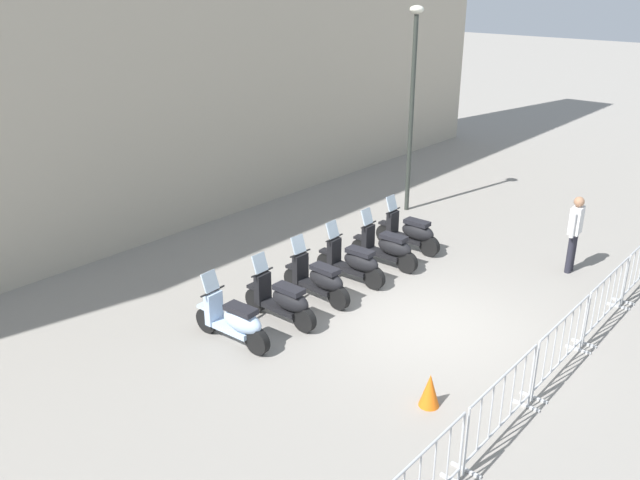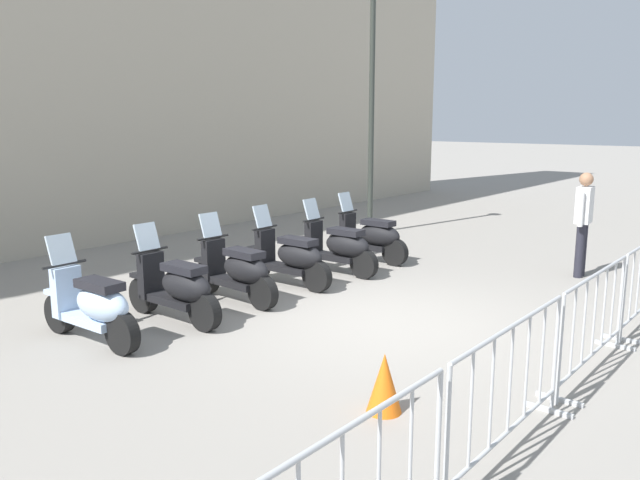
{
  "view_description": "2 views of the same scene",
  "coord_description": "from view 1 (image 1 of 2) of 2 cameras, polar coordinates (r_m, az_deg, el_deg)",
  "views": [
    {
      "loc": [
        -9.45,
        -5.77,
        6.11
      ],
      "look_at": [
        -0.53,
        2.19,
        1.28
      ],
      "focal_mm": 36.98,
      "sensor_mm": 36.0,
      "label": 1
    },
    {
      "loc": [
        -6.49,
        -4.44,
        2.58
      ],
      "look_at": [
        0.48,
        1.53,
        0.83
      ],
      "focal_mm": 35.6,
      "sensor_mm": 36.0,
      "label": 2
    }
  ],
  "objects": [
    {
      "name": "barrier_segment_2",
      "position": [
        11.49,
        20.16,
        -8.57
      ],
      "size": [
        2.04,
        0.48,
        1.07
      ],
      "color": "#B2B5B7",
      "rests_on": "ground"
    },
    {
      "name": "officer_near_row_end",
      "position": [
        15.27,
        21.19,
        0.83
      ],
      "size": [
        0.55,
        0.26,
        1.73
      ],
      "color": "#23232D",
      "rests_on": "ground"
    },
    {
      "name": "traffic_cone",
      "position": [
        10.34,
        9.48,
        -12.69
      ],
      "size": [
        0.32,
        0.32,
        0.55
      ],
      "primitive_type": "cone",
      "color": "orange",
      "rests_on": "ground"
    },
    {
      "name": "motorcycle_4",
      "position": [
        14.76,
        5.81,
        -0.65
      ],
      "size": [
        0.56,
        1.72,
        1.24
      ],
      "color": "black",
      "rests_on": "ground"
    },
    {
      "name": "ground_plane",
      "position": [
        12.65,
        9.13,
        -7.18
      ],
      "size": [
        120.0,
        120.0,
        0.0
      ],
      "primitive_type": "plane",
      "color": "gray"
    },
    {
      "name": "barrier_segment_3",
      "position": [
        13.32,
        23.53,
        -4.77
      ],
      "size": [
        2.04,
        0.48,
        1.07
      ],
      "color": "#B2B5B7",
      "rests_on": "ground"
    },
    {
      "name": "motorcycle_5",
      "position": [
        15.69,
        7.83,
        0.67
      ],
      "size": [
        0.56,
        1.72,
        1.24
      ],
      "color": "black",
      "rests_on": "ground"
    },
    {
      "name": "barrier_segment_1",
      "position": [
        9.79,
        15.44,
        -13.7
      ],
      "size": [
        2.04,
        0.48,
        1.07
      ],
      "color": "#B2B5B7",
      "rests_on": "ground"
    },
    {
      "name": "street_lamp",
      "position": [
        17.79,
        8.01,
        12.68
      ],
      "size": [
        0.36,
        0.36,
        5.4
      ],
      "color": "#2D332D",
      "rests_on": "ground"
    },
    {
      "name": "motorcycle_3",
      "position": [
        13.96,
        2.9,
        -1.92
      ],
      "size": [
        0.56,
        1.73,
        1.24
      ],
      "color": "black",
      "rests_on": "ground"
    },
    {
      "name": "motorcycle_1",
      "position": [
        12.37,
        -3.26,
        -5.24
      ],
      "size": [
        0.56,
        1.72,
        1.24
      ],
      "color": "black",
      "rests_on": "ground"
    },
    {
      "name": "motorcycle_0",
      "position": [
        11.75,
        -7.41,
        -6.97
      ],
      "size": [
        0.56,
        1.73,
        1.24
      ],
      "color": "black",
      "rests_on": "ground"
    },
    {
      "name": "motorcycle_2",
      "position": [
        13.15,
        -0.1,
        -3.46
      ],
      "size": [
        0.56,
        1.72,
        1.24
      ],
      "color": "black",
      "rests_on": "ground"
    }
  ]
}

